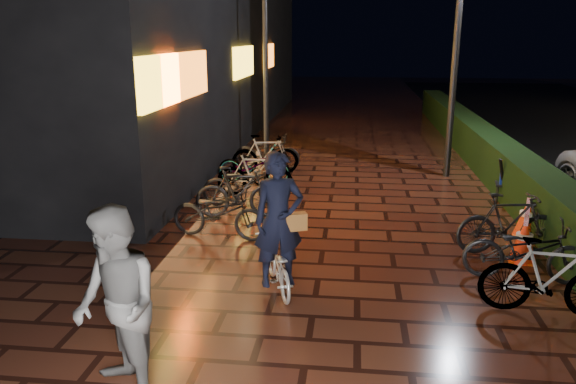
# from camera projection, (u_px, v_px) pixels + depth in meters

# --- Properties ---
(ground) EXTENTS (80.00, 80.00, 0.00)m
(ground) POSITION_uv_depth(u_px,v_px,m) (357.00, 266.00, 8.50)
(ground) COLOR #381911
(ground) RESTS_ON ground
(hedge) EXTENTS (0.70, 20.00, 1.00)m
(hedge) POSITION_uv_depth(u_px,v_px,m) (476.00, 142.00, 15.64)
(hedge) COLOR black
(hedge) RESTS_ON ground
(bystander_person) EXTENTS (1.16, 1.17, 1.91)m
(bystander_person) POSITION_uv_depth(u_px,v_px,m) (116.00, 306.00, 5.18)
(bystander_person) COLOR #57585A
(bystander_person) RESTS_ON ground
(storefront_block) EXTENTS (12.09, 22.00, 9.00)m
(storefront_block) POSITION_uv_depth(u_px,v_px,m) (84.00, 1.00, 19.35)
(storefront_block) COLOR black
(storefront_block) RESTS_ON ground
(lamp_post_hedge) EXTENTS (0.56, 0.21, 5.85)m
(lamp_post_hedge) POSITION_uv_depth(u_px,v_px,m) (457.00, 42.00, 13.04)
(lamp_post_hedge) COLOR black
(lamp_post_hedge) RESTS_ON ground
(lamp_post_sf) EXTENTS (0.52, 0.15, 5.41)m
(lamp_post_sf) POSITION_uv_depth(u_px,v_px,m) (266.00, 50.00, 15.70)
(lamp_post_sf) COLOR black
(lamp_post_sf) RESTS_ON ground
(cyclist) EXTENTS (0.90, 1.43, 1.94)m
(cyclist) POSITION_uv_depth(u_px,v_px,m) (278.00, 241.00, 7.48)
(cyclist) COLOR silver
(cyclist) RESTS_ON ground
(traffic_barrier) EXTENTS (0.83, 1.64, 0.67)m
(traffic_barrier) POSITION_uv_depth(u_px,v_px,m) (525.00, 228.00, 9.14)
(traffic_barrier) COLOR #FF2F0D
(traffic_barrier) RESTS_ON ground
(cart_assembly) EXTENTS (0.61, 0.53, 0.97)m
(cart_assembly) POSITION_uv_depth(u_px,v_px,m) (509.00, 179.00, 11.61)
(cart_assembly) COLOR black
(cart_assembly) RESTS_ON ground
(parked_bikes_storefront) EXTENTS (1.89, 6.00, 1.00)m
(parked_bikes_storefront) POSITION_uv_depth(u_px,v_px,m) (251.00, 174.00, 12.18)
(parked_bikes_storefront) COLOR black
(parked_bikes_storefront) RESTS_ON ground
(parked_bikes_hedge) EXTENTS (1.77, 2.75, 1.00)m
(parked_bikes_hedge) POSITION_uv_depth(u_px,v_px,m) (526.00, 248.00, 7.87)
(parked_bikes_hedge) COLOR black
(parked_bikes_hedge) RESTS_ON ground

